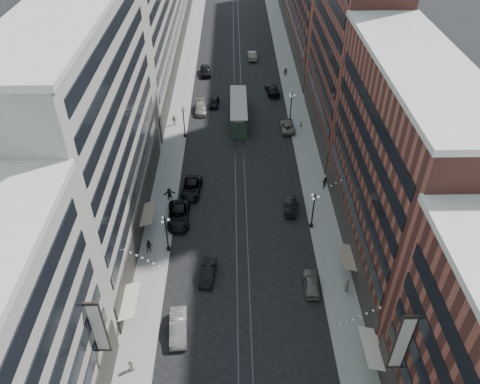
{
  "coord_description": "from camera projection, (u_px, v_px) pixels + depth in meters",
  "views": [
    {
      "loc": [
        -0.94,
        -13.56,
        41.97
      ],
      "look_at": [
        -0.19,
        33.33,
        5.0
      ],
      "focal_mm": 35.0,
      "sensor_mm": 36.0,
      "label": 1
    }
  ],
  "objects": [
    {
      "name": "car_1",
      "position": [
        178.0,
        327.0,
        48.62
      ],
      "size": [
        2.07,
        5.07,
        1.63
      ],
      "primitive_type": "imported",
      "rotation": [
        0.0,
        0.0,
        0.07
      ],
      "color": "gray",
      "rests_on": "ground"
    },
    {
      "name": "sidewalk_west",
      "position": [
        182.0,
        96.0,
        91.42
      ],
      "size": [
        4.0,
        180.0,
        0.15
      ],
      "primitive_type": "cube",
      "color": "gray",
      "rests_on": "ground"
    },
    {
      "name": "building_west_mid",
      "position": [
        94.0,
        134.0,
        53.67
      ],
      "size": [
        8.0,
        36.0,
        28.0
      ],
      "primitive_type": "cube",
      "color": "gray",
      "rests_on": "ground"
    },
    {
      "name": "pedestrian_4",
      "position": [
        347.0,
        285.0,
        52.65
      ],
      "size": [
        0.83,
        1.23,
        1.93
      ],
      "primitive_type": "imported",
      "rotation": [
        0.0,
        0.0,
        1.26
      ],
      "color": "gray",
      "rests_on": "sidewalk_east"
    },
    {
      "name": "lamppost_se_mid",
      "position": [
        291.0,
        106.0,
        81.95
      ],
      "size": [
        1.03,
        1.14,
        5.52
      ],
      "color": "black",
      "rests_on": "sidewalk_east"
    },
    {
      "name": "car_5",
      "position": [
        208.0,
        273.0,
        54.65
      ],
      "size": [
        2.05,
        4.57,
        1.46
      ],
      "primitive_type": "imported",
      "rotation": [
        0.0,
        0.0,
        -0.12
      ],
      "color": "black",
      "rests_on": "ground"
    },
    {
      "name": "pedestrian_8",
      "position": [
        301.0,
        124.0,
        81.27
      ],
      "size": [
        0.67,
        0.56,
        1.55
      ],
      "primitive_type": "imported",
      "rotation": [
        0.0,
        0.0,
        3.54
      ],
      "color": "#ACA68F",
      "rests_on": "sidewalk_east"
    },
    {
      "name": "pedestrian_1",
      "position": [
        131.0,
        364.0,
        45.13
      ],
      "size": [
        0.86,
        0.63,
        1.58
      ],
      "primitive_type": "imported",
      "rotation": [
        0.0,
        0.0,
        3.44
      ],
      "color": "#AA9B8D",
      "rests_on": "sidewalk_west"
    },
    {
      "name": "streetcar",
      "position": [
        239.0,
        112.0,
        83.25
      ],
      "size": [
        2.92,
        13.17,
        3.64
      ],
      "color": "#273E2A",
      "rests_on": "ground"
    },
    {
      "name": "car_9",
      "position": [
        205.0,
        71.0,
        99.0
      ],
      "size": [
        2.59,
        5.35,
        1.76
      ],
      "primitive_type": "imported",
      "rotation": [
        0.0,
        0.0,
        0.1
      ],
      "color": "black",
      "rests_on": "ground"
    },
    {
      "name": "rail_east",
      "position": [
        242.0,
        96.0,
        91.61
      ],
      "size": [
        0.12,
        180.0,
        0.02
      ],
      "primitive_type": "cube",
      "color": "#2D2D33",
      "rests_on": "ground"
    },
    {
      "name": "pedestrian_5",
      "position": [
        169.0,
        194.0,
        65.78
      ],
      "size": [
        1.76,
        0.98,
        1.83
      ],
      "primitive_type": "imported",
      "rotation": [
        0.0,
        0.0,
        0.31
      ],
      "color": "black",
      "rests_on": "sidewalk_west"
    },
    {
      "name": "car_4",
      "position": [
        311.0,
        283.0,
        53.39
      ],
      "size": [
        1.92,
        4.47,
        1.5
      ],
      "primitive_type": "imported",
      "rotation": [
        0.0,
        0.0,
        3.11
      ],
      "color": "#626157",
      "rests_on": "ground"
    },
    {
      "name": "car_2",
      "position": [
        179.0,
        216.0,
        62.41
      ],
      "size": [
        3.15,
        6.31,
        1.72
      ],
      "primitive_type": "imported",
      "rotation": [
        0.0,
        0.0,
        0.05
      ],
      "color": "black",
      "rests_on": "ground"
    },
    {
      "name": "lamppost_sw_mid",
      "position": [
        184.0,
        121.0,
        77.79
      ],
      "size": [
        1.03,
        1.14,
        5.52
      ],
      "color": "black",
      "rests_on": "sidewalk_west"
    },
    {
      "name": "sidewalk_east",
      "position": [
        294.0,
        96.0,
        91.7
      ],
      "size": [
        4.0,
        180.0,
        0.15
      ],
      "primitive_type": "cube",
      "color": "gray",
      "rests_on": "ground"
    },
    {
      "name": "building_east_mid",
      "position": [
        397.0,
        170.0,
        51.41
      ],
      "size": [
        8.0,
        30.0,
        24.0
      ],
      "primitive_type": "cube",
      "color": "brown",
      "rests_on": "ground"
    },
    {
      "name": "car_14",
      "position": [
        252.0,
        55.0,
        105.73
      ],
      "size": [
        1.96,
        5.13,
        1.67
      ],
      "primitive_type": "imported",
      "rotation": [
        0.0,
        0.0,
        3.18
      ],
      "color": "slate",
      "rests_on": "ground"
    },
    {
      "name": "building_east_tower",
      "position": [
        356.0,
        8.0,
        67.83
      ],
      "size": [
        8.0,
        26.0,
        42.0
      ],
      "primitive_type": "cube",
      "color": "brown",
      "rests_on": "ground"
    },
    {
      "name": "car_8",
      "position": [
        201.0,
        108.0,
        86.28
      ],
      "size": [
        2.55,
        5.43,
        1.53
      ],
      "primitive_type": "imported",
      "rotation": [
        0.0,
        0.0,
        0.08
      ],
      "color": "gray",
      "rests_on": "ground"
    },
    {
      "name": "pedestrian_9",
      "position": [
        286.0,
        73.0,
        97.82
      ],
      "size": [
        1.19,
        0.52,
        1.82
      ],
      "primitive_type": "imported",
      "rotation": [
        0.0,
        0.0,
        0.03
      ],
      "color": "black",
      "rests_on": "sidewalk_east"
    },
    {
      "name": "car_13",
      "position": [
        214.0,
        102.0,
        88.19
      ],
      "size": [
        2.02,
        4.32,
        1.43
      ],
      "primitive_type": "imported",
      "rotation": [
        0.0,
        0.0,
        -0.08
      ],
      "color": "black",
      "rests_on": "ground"
    },
    {
      "name": "car_11",
      "position": [
        287.0,
        126.0,
        81.15
      ],
      "size": [
        2.46,
        5.1,
        1.4
      ],
      "primitive_type": "imported",
      "rotation": [
        0.0,
        0.0,
        3.17
      ],
      "color": "slate",
      "rests_on": "ground"
    },
    {
      "name": "rail_west",
      "position": [
        234.0,
        96.0,
        91.59
      ],
      "size": [
        0.12,
        180.0,
        0.02
      ],
      "primitive_type": "cube",
      "color": "#2D2D33",
      "rests_on": "ground"
    },
    {
      "name": "car_12",
      "position": [
        272.0,
        90.0,
        92.11
      ],
      "size": [
        2.9,
        5.83,
        1.63
      ],
      "primitive_type": "imported",
      "rotation": [
        0.0,
        0.0,
        3.25
      ],
      "color": "black",
      "rests_on": "ground"
    },
    {
      "name": "lamppost_sw_far",
      "position": [
        166.0,
        232.0,
        56.59
      ],
      "size": [
        1.03,
        1.14,
        5.52
      ],
      "color": "black",
      "rests_on": "sidewalk_west"
    },
    {
      "name": "lamppost_se_far",
      "position": [
        313.0,
        209.0,
        59.97
      ],
      "size": [
        1.03,
        1.14,
        5.52
      ],
      "color": "black",
      "rests_on": "sidewalk_east"
    },
    {
      "name": "car_10",
      "position": [
        291.0,
        206.0,
        64.21
      ],
      "size": [
        2.09,
        4.67,
        1.49
      ],
      "primitive_type": "imported",
      "rotation": [
        0.0,
        0.0,
        3.03
      ],
      "color": "black",
      "rests_on": "ground"
    },
    {
      "name": "pedestrian_7",
      "position": [
        325.0,
        182.0,
        67.82
      ],
      "size": [
        1.0,
        0.94,
        1.83
      ],
      "primitive_type": "imported",
      "rotation": [
        0.0,
        0.0,
        2.45
      ],
      "color": "black",
      "rests_on": "sidewalk_east"
    },
    {
      "name": "pedestrian_2",
      "position": [
        149.0,
        246.0,
        57.53
      ],
      "size": [
        1.01,
        0.73,
        1.87
      ],
      "primitive_type": "imported",
      "rotation": [
        0.0,
        0.0,
        0.29
      ],
      "color": "black",
      "rests_on": "sidewalk_west"
    },
    {
      "name": "ground",
      "position": [
        239.0,
        122.0,
        83.75
      ],
      "size": [
        220.0,
        220.0,
        0.0
      ],
      "primitive_type": "plane",
      "color": "black",
      "rests_on": "ground"
    },
    {
      "name": "car_7",
      "position": [
        192.0,
        188.0,
        67.2
      ],
      "size": [
        3.1,
        5.9,
        1.58
      ],
      "primitive_type": "imported",
      "rotation": [
        0.0,
        0.0,
        -0.08
      ],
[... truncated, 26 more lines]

